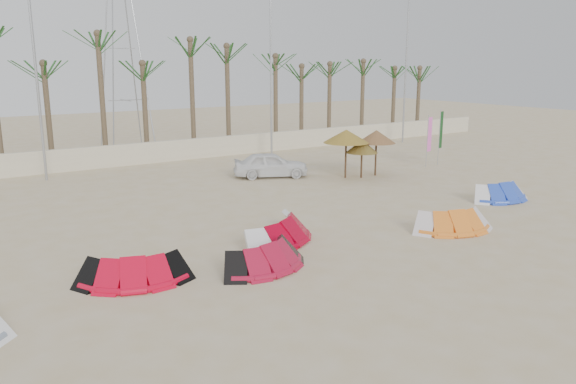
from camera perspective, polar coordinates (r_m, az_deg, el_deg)
ground at (r=17.10m, az=11.31°, el=-8.05°), size 120.00×120.00×0.00m
boundary_wall at (r=35.51m, az=-14.47°, el=3.84°), size 60.00×0.30×1.30m
palm_line at (r=36.73m, az=-14.79°, el=13.20°), size 52.00×4.00×7.70m
lamp_b at (r=31.66m, az=-24.19°, el=11.37°), size 1.25×0.14×11.00m
lamp_c at (r=36.75m, az=-1.69°, el=12.56°), size 1.25×0.14×11.00m
lamp_d at (r=44.29m, az=11.92°, el=12.37°), size 1.25×0.14×11.00m
pylon at (r=41.55m, az=-15.89°, el=4.14°), size 3.00×3.00×14.00m
kite_red_left at (r=16.67m, az=-15.75°, el=-7.33°), size 3.48×2.36×0.90m
kite_red_mid at (r=17.10m, az=-2.77°, el=-6.32°), size 3.21×2.01×0.90m
kite_red_right at (r=19.69m, az=-1.42°, el=-3.66°), size 4.07×2.99×0.90m
kite_orange at (r=21.63m, az=15.90°, el=-2.64°), size 3.38×2.27×0.90m
kite_blue at (r=27.09m, az=20.42°, el=0.14°), size 3.08×1.85×0.90m
parasol_left at (r=30.01m, az=5.93°, el=5.65°), size 2.44×2.44×2.61m
parasol_mid at (r=30.22m, az=7.52°, el=4.62°), size 1.73×1.73×2.06m
parasol_right at (r=30.94m, az=8.98°, el=5.58°), size 2.10×2.10×2.50m
flag_pink at (r=34.24m, az=14.18°, el=5.54°), size 0.45×0.10×3.11m
flag_green at (r=35.12m, az=15.32°, el=5.94°), size 0.44×0.15×3.40m
car at (r=30.36m, az=-1.77°, el=2.80°), size 4.30×3.15×1.36m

